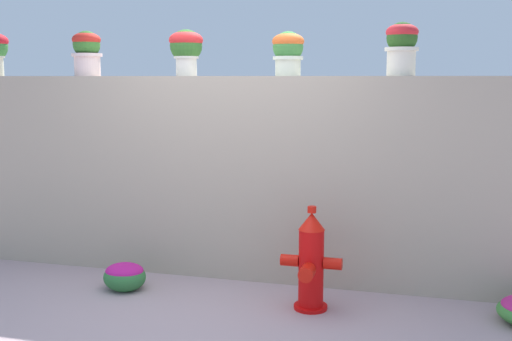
{
  "coord_description": "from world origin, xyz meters",
  "views": [
    {
      "loc": [
        1.64,
        -4.21,
        1.84
      ],
      "look_at": [
        0.25,
        0.96,
        1.02
      ],
      "focal_mm": 43.22,
      "sensor_mm": 36.0,
      "label": 1
    }
  ],
  "objects_px": {
    "flower_bush_right": "(125,275)",
    "potted_plant_3": "(288,50)",
    "potted_plant_1": "(87,50)",
    "potted_plant_4": "(402,44)",
    "potted_plant_2": "(186,47)",
    "fire_hydrant": "(311,263)"
  },
  "relations": [
    {
      "from": "fire_hydrant",
      "to": "flower_bush_right",
      "type": "bearing_deg",
      "value": 178.87
    },
    {
      "from": "potted_plant_1",
      "to": "potted_plant_3",
      "type": "xyz_separation_m",
      "value": [
        1.96,
        0.03,
        -0.02
      ]
    },
    {
      "from": "potted_plant_1",
      "to": "flower_bush_right",
      "type": "xyz_separation_m",
      "value": [
        0.68,
        -0.69,
        -1.96
      ]
    },
    {
      "from": "flower_bush_right",
      "to": "potted_plant_2",
      "type": "bearing_deg",
      "value": 64.6
    },
    {
      "from": "potted_plant_1",
      "to": "potted_plant_3",
      "type": "bearing_deg",
      "value": 0.98
    },
    {
      "from": "potted_plant_1",
      "to": "potted_plant_3",
      "type": "height_order",
      "value": "potted_plant_1"
    },
    {
      "from": "potted_plant_3",
      "to": "potted_plant_1",
      "type": "bearing_deg",
      "value": -179.02
    },
    {
      "from": "potted_plant_1",
      "to": "flower_bush_right",
      "type": "height_order",
      "value": "potted_plant_1"
    },
    {
      "from": "potted_plant_2",
      "to": "fire_hydrant",
      "type": "height_order",
      "value": "potted_plant_2"
    },
    {
      "from": "fire_hydrant",
      "to": "flower_bush_right",
      "type": "height_order",
      "value": "fire_hydrant"
    },
    {
      "from": "flower_bush_right",
      "to": "potted_plant_3",
      "type": "bearing_deg",
      "value": 29.32
    },
    {
      "from": "potted_plant_2",
      "to": "flower_bush_right",
      "type": "bearing_deg",
      "value": -115.4
    },
    {
      "from": "flower_bush_right",
      "to": "potted_plant_4",
      "type": "bearing_deg",
      "value": 16.71
    },
    {
      "from": "potted_plant_4",
      "to": "flower_bush_right",
      "type": "distance_m",
      "value": 3.08
    },
    {
      "from": "potted_plant_1",
      "to": "potted_plant_2",
      "type": "relative_size",
      "value": 1.01
    },
    {
      "from": "potted_plant_1",
      "to": "flower_bush_right",
      "type": "distance_m",
      "value": 2.19
    },
    {
      "from": "potted_plant_1",
      "to": "potted_plant_3",
      "type": "relative_size",
      "value": 1.1
    },
    {
      "from": "potted_plant_2",
      "to": "potted_plant_4",
      "type": "height_order",
      "value": "potted_plant_4"
    },
    {
      "from": "potted_plant_4",
      "to": "flower_bush_right",
      "type": "height_order",
      "value": "potted_plant_4"
    },
    {
      "from": "fire_hydrant",
      "to": "flower_bush_right",
      "type": "distance_m",
      "value": 1.66
    },
    {
      "from": "potted_plant_1",
      "to": "potted_plant_2",
      "type": "bearing_deg",
      "value": 0.76
    },
    {
      "from": "potted_plant_1",
      "to": "fire_hydrant",
      "type": "relative_size",
      "value": 0.51
    }
  ]
}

